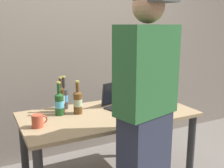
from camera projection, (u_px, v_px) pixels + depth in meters
desk at (108, 124)px, 2.32m from camera, size 1.47×0.75×0.70m
laptop at (121, 101)px, 2.46m from camera, size 0.39×0.34×0.23m
beer_bottle_dark at (59, 103)px, 2.22m from camera, size 0.08×0.08×0.29m
beer_bottle_green at (64, 97)px, 2.39m from camera, size 0.07×0.07×0.30m
beer_bottle_amber at (78, 101)px, 2.25m from camera, size 0.08×0.08×0.29m
beer_bottle_brown at (61, 99)px, 2.29m from camera, size 0.06×0.06×0.31m
person_figure at (145, 115)px, 1.76m from camera, size 0.45×0.34×1.68m
coffee_mug at (38, 121)px, 1.96m from camera, size 0.12×0.08×0.10m
back_wall at (74, 38)px, 2.90m from camera, size 6.00×0.10×2.60m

